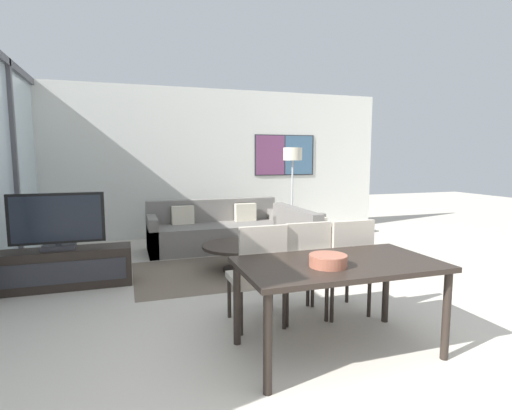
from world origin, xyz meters
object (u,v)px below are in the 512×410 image
(sofa_side, at_px, (313,243))
(fruit_bowl, at_px, (328,260))
(dining_chair_centre, at_px, (302,266))
(dining_chair_left, at_px, (259,271))
(television, at_px, (57,222))
(coffee_table, at_px, (239,251))
(sofa_main, at_px, (216,232))
(tv_console, at_px, (60,269))
(dining_table, at_px, (339,271))
(floor_lamp, at_px, (293,163))
(dining_chair_right, at_px, (345,263))

(sofa_side, xyz_separation_m, fruit_bowl, (-1.18, -2.61, 0.50))
(dining_chair_centre, bearing_deg, dining_chair_left, -176.01)
(dining_chair_centre, xyz_separation_m, fruit_bowl, (-0.14, -0.75, 0.26))
(fruit_bowl, bearing_deg, television, 131.15)
(sofa_side, relative_size, dining_chair_centre, 1.50)
(television, height_order, coffee_table, television)
(sofa_main, bearing_deg, tv_console, -146.72)
(sofa_side, xyz_separation_m, dining_table, (-1.04, -2.52, 0.38))
(sofa_main, height_order, coffee_table, sofa_main)
(television, xyz_separation_m, fruit_bowl, (2.15, -2.46, -0.01))
(television, distance_m, sofa_main, 2.65)
(sofa_main, bearing_deg, floor_lamp, -0.35)
(sofa_side, relative_size, dining_chair_left, 1.50)
(dining_chair_right, xyz_separation_m, fruit_bowl, (-0.58, -0.72, 0.26))
(television, distance_m, dining_chair_left, 2.55)
(tv_console, height_order, dining_chair_left, dining_chair_left)
(sofa_main, height_order, sofa_side, same)
(television, bearing_deg, dining_table, -45.91)
(sofa_main, relative_size, fruit_bowl, 7.94)
(fruit_bowl, bearing_deg, tv_console, 131.16)
(dining_table, bearing_deg, dining_chair_left, 124.90)
(tv_console, xyz_separation_m, floor_lamp, (3.54, 1.42, 1.19))
(sofa_side, distance_m, fruit_bowl, 2.91)
(dining_chair_left, distance_m, fruit_bowl, 0.82)
(dining_chair_left, relative_size, dining_chair_centre, 1.00)
(sofa_main, bearing_deg, dining_table, -88.25)
(dining_chair_centre, distance_m, fruit_bowl, 0.81)
(coffee_table, bearing_deg, fruit_bowl, -90.64)
(sofa_side, relative_size, floor_lamp, 0.84)
(sofa_side, bearing_deg, tv_console, 92.67)
(coffee_table, relative_size, dining_chair_right, 1.05)
(coffee_table, height_order, dining_chair_right, dining_chair_right)
(sofa_main, distance_m, dining_chair_left, 3.19)
(television, relative_size, sofa_main, 0.46)
(sofa_main, bearing_deg, sofa_side, -47.76)
(dining_chair_centre, bearing_deg, tv_console, 143.31)
(tv_console, xyz_separation_m, fruit_bowl, (2.15, -2.46, 0.54))
(floor_lamp, bearing_deg, tv_console, -158.16)
(tv_console, relative_size, dining_chair_centre, 1.68)
(dining_table, bearing_deg, sofa_side, 67.58)
(coffee_table, bearing_deg, television, -178.95)
(television, distance_m, dining_chair_centre, 2.87)
(dining_chair_left, distance_m, dining_chair_right, 0.87)
(television, relative_size, dining_table, 0.66)
(fruit_bowl, bearing_deg, sofa_main, 89.59)
(dining_chair_right, relative_size, floor_lamp, 0.56)
(dining_chair_right, height_order, fruit_bowl, dining_chair_right)
(coffee_table, bearing_deg, dining_chair_right, -72.74)
(television, xyz_separation_m, sofa_side, (3.33, 0.15, -0.51))
(dining_chair_left, distance_m, floor_lamp, 3.69)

